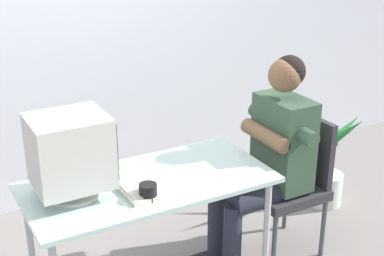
{
  "coord_description": "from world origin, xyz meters",
  "views": [
    {
      "loc": [
        -1.04,
        -2.37,
        2.07
      ],
      "look_at": [
        0.26,
        0.0,
        0.99
      ],
      "focal_mm": 51.51,
      "sensor_mm": 36.0,
      "label": 1
    }
  ],
  "objects_px": {
    "crt_monitor": "(71,152)",
    "desk_mug": "(148,192)",
    "potted_plant": "(327,164)",
    "person_seated": "(269,155)",
    "keyboard": "(130,184)",
    "desk": "(149,192)",
    "office_chair": "(292,178)"
  },
  "relations": [
    {
      "from": "crt_monitor",
      "to": "keyboard",
      "type": "height_order",
      "value": "crt_monitor"
    },
    {
      "from": "keyboard",
      "to": "desk_mug",
      "type": "bearing_deg",
      "value": -80.03
    },
    {
      "from": "crt_monitor",
      "to": "potted_plant",
      "type": "height_order",
      "value": "crt_monitor"
    },
    {
      "from": "office_chair",
      "to": "potted_plant",
      "type": "distance_m",
      "value": 0.72
    },
    {
      "from": "desk_mug",
      "to": "person_seated",
      "type": "bearing_deg",
      "value": 12.48
    },
    {
      "from": "keyboard",
      "to": "desk_mug",
      "type": "height_order",
      "value": "desk_mug"
    },
    {
      "from": "office_chair",
      "to": "desk",
      "type": "bearing_deg",
      "value": -178.87
    },
    {
      "from": "potted_plant",
      "to": "desk_mug",
      "type": "xyz_separation_m",
      "value": [
        -1.67,
        -0.53,
        0.46
      ]
    },
    {
      "from": "desk_mug",
      "to": "keyboard",
      "type": "bearing_deg",
      "value": 99.97
    },
    {
      "from": "keyboard",
      "to": "potted_plant",
      "type": "relative_size",
      "value": 0.56
    },
    {
      "from": "office_chair",
      "to": "person_seated",
      "type": "relative_size",
      "value": 0.69
    },
    {
      "from": "potted_plant",
      "to": "desk_mug",
      "type": "height_order",
      "value": "desk_mug"
    },
    {
      "from": "person_seated",
      "to": "office_chair",
      "type": "bearing_deg",
      "value": -0.0
    },
    {
      "from": "crt_monitor",
      "to": "desk_mug",
      "type": "relative_size",
      "value": 4.22
    },
    {
      "from": "potted_plant",
      "to": "person_seated",
      "type": "bearing_deg",
      "value": -157.25
    },
    {
      "from": "office_chair",
      "to": "person_seated",
      "type": "bearing_deg",
      "value": 180.0
    },
    {
      "from": "crt_monitor",
      "to": "person_seated",
      "type": "height_order",
      "value": "person_seated"
    },
    {
      "from": "office_chair",
      "to": "potted_plant",
      "type": "xyz_separation_m",
      "value": [
        0.61,
        0.33,
        -0.18
      ]
    },
    {
      "from": "keyboard",
      "to": "desk",
      "type": "bearing_deg",
      "value": 5.58
    },
    {
      "from": "crt_monitor",
      "to": "office_chair",
      "type": "relative_size",
      "value": 0.47
    },
    {
      "from": "crt_monitor",
      "to": "person_seated",
      "type": "distance_m",
      "value": 1.22
    },
    {
      "from": "keyboard",
      "to": "office_chair",
      "type": "distance_m",
      "value": 1.12
    },
    {
      "from": "person_seated",
      "to": "potted_plant",
      "type": "relative_size",
      "value": 1.69
    },
    {
      "from": "keyboard",
      "to": "person_seated",
      "type": "height_order",
      "value": "person_seated"
    },
    {
      "from": "crt_monitor",
      "to": "keyboard",
      "type": "xyz_separation_m",
      "value": [
        0.28,
        -0.04,
        -0.22
      ]
    },
    {
      "from": "person_seated",
      "to": "desk",
      "type": "bearing_deg",
      "value": -178.6
    },
    {
      "from": "office_chair",
      "to": "potted_plant",
      "type": "bearing_deg",
      "value": 28.84
    },
    {
      "from": "crt_monitor",
      "to": "keyboard",
      "type": "distance_m",
      "value": 0.36
    },
    {
      "from": "keyboard",
      "to": "office_chair",
      "type": "bearing_deg",
      "value": 1.59
    },
    {
      "from": "person_seated",
      "to": "desk_mug",
      "type": "height_order",
      "value": "person_seated"
    },
    {
      "from": "desk",
      "to": "desk_mug",
      "type": "bearing_deg",
      "value": -115.71
    },
    {
      "from": "office_chair",
      "to": "potted_plant",
      "type": "relative_size",
      "value": 1.16
    }
  ]
}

